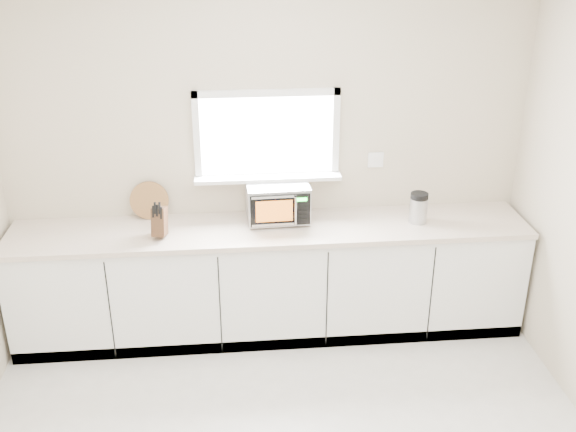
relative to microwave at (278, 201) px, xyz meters
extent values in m
cube|color=#BDB297|center=(-0.07, 0.18, 0.27)|extent=(4.00, 0.02, 2.70)
cube|color=white|center=(-0.07, 0.17, 0.47)|extent=(1.00, 0.02, 0.60)
cube|color=white|center=(-0.07, 0.10, 0.15)|extent=(1.12, 0.16, 0.03)
cube|color=white|center=(-0.07, 0.15, 0.80)|extent=(1.10, 0.04, 0.05)
cube|color=white|center=(-0.07, 0.15, 0.15)|extent=(1.10, 0.04, 0.05)
cube|color=white|center=(-0.59, 0.15, 0.47)|extent=(0.05, 0.04, 0.70)
cube|color=white|center=(0.46, 0.15, 0.47)|extent=(0.05, 0.04, 0.70)
cube|color=white|center=(0.78, 0.17, 0.24)|extent=(0.12, 0.01, 0.12)
cube|color=white|center=(-0.07, -0.12, -0.64)|extent=(3.92, 0.60, 0.88)
cube|color=beige|center=(-0.07, -0.13, -0.18)|extent=(3.92, 0.64, 0.04)
cylinder|color=black|center=(-0.19, -0.14, -0.15)|extent=(0.02, 0.02, 0.01)
cylinder|color=black|center=(-0.20, 0.14, -0.15)|extent=(0.02, 0.02, 0.01)
cylinder|color=black|center=(0.20, -0.12, -0.15)|extent=(0.02, 0.02, 0.01)
cylinder|color=black|center=(0.19, 0.15, -0.15)|extent=(0.02, 0.02, 0.01)
cube|color=#AAACB1|center=(0.00, 0.01, 0.00)|extent=(0.48, 0.37, 0.28)
cube|color=black|center=(0.01, -0.18, 0.00)|extent=(0.45, 0.03, 0.25)
cube|color=orange|center=(-0.04, -0.18, 0.00)|extent=(0.27, 0.02, 0.17)
cylinder|color=silver|center=(0.12, -0.20, 0.00)|extent=(0.02, 0.02, 0.22)
cube|color=black|center=(0.17, -0.17, 0.00)|extent=(0.11, 0.01, 0.24)
cube|color=#19FF33|center=(0.17, -0.18, 0.08)|extent=(0.08, 0.01, 0.03)
cube|color=silver|center=(0.00, 0.01, 0.14)|extent=(0.48, 0.37, 0.01)
cube|color=#4F2F1C|center=(-0.88, -0.21, -0.04)|extent=(0.12, 0.21, 0.24)
cube|color=black|center=(-0.91, -0.25, 0.06)|extent=(0.02, 0.04, 0.09)
cube|color=black|center=(-0.88, -0.25, 0.07)|extent=(0.02, 0.04, 0.09)
cube|color=black|center=(-0.85, -0.26, 0.05)|extent=(0.02, 0.04, 0.09)
cube|color=black|center=(-0.90, -0.25, 0.09)|extent=(0.02, 0.04, 0.09)
cube|color=black|center=(-0.86, -0.26, 0.09)|extent=(0.02, 0.04, 0.09)
cylinder|color=olive|center=(-0.98, 0.12, -0.01)|extent=(0.30, 0.07, 0.29)
cylinder|color=#AAACB1|center=(1.06, -0.14, -0.06)|extent=(0.16, 0.16, 0.20)
cylinder|color=black|center=(1.06, -0.14, 0.06)|extent=(0.15, 0.15, 0.05)
camera|label=1|loc=(-0.36, -4.70, 2.02)|focal=42.00mm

